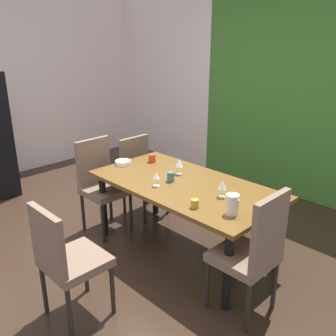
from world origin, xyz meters
The scene contains 15 objects.
ground_plane centered at (0.00, 0.00, -0.01)m, with size 6.29×5.34×0.02m, color #2F2017.
back_panel_interior centered at (-2.10, 2.62, 1.44)m, with size 2.09×0.10×2.88m, color silver.
dining_table centered at (0.36, 0.51, 0.67)m, with size 1.86×0.96×0.75m.
chair_left_near centered at (-0.62, 0.22, 0.57)m, with size 0.44×0.44×1.03m.
chair_left_far centered at (-0.62, 0.80, 0.54)m, with size 0.44×0.44×0.93m.
chair_right_near centered at (1.35, 0.22, 0.58)m, with size 0.44×0.44×1.06m.
chair_head_near centered at (0.40, -0.82, 0.56)m, with size 0.44×0.44×0.98m.
wine_glass_west centered at (0.16, 0.65, 0.87)m, with size 0.08×0.08×0.17m.
wine_glass_north centered at (0.81, 0.51, 0.86)m, with size 0.07×0.07×0.16m.
wine_glass_near_shelf centered at (0.23, 0.27, 0.85)m, with size 0.06×0.06×0.14m.
serving_bowl_east centered at (-0.47, 0.42, 0.77)m, with size 0.17×0.17×0.05m, color white.
cup_right centered at (0.78, 0.18, 0.79)m, with size 0.07×0.07×0.07m, color #AC8129.
cup_front centered at (0.24, 0.45, 0.80)m, with size 0.07×0.07×0.10m, color #34695D.
cup_near_window centered at (-0.31, 0.70, 0.79)m, with size 0.08×0.08×0.09m, color red.
pitcher_corner centered at (1.07, 0.31, 0.84)m, with size 0.12×0.11×0.17m.
Camera 1 is at (2.62, -1.94, 2.13)m, focal length 40.00 mm.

